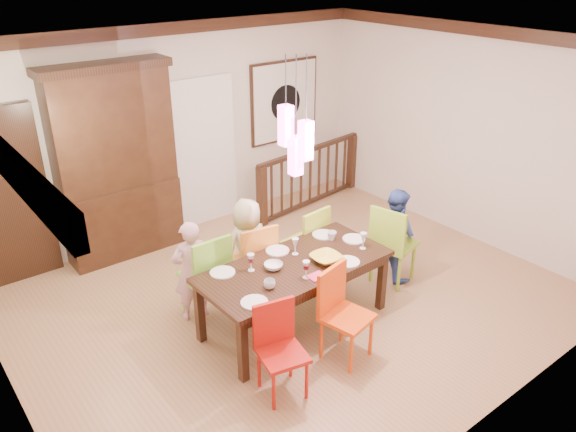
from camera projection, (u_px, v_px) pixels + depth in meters
floor at (292, 299)px, 6.63m from camera, size 6.00×6.00×0.00m
ceiling at (293, 45)px, 5.38m from camera, size 6.00×6.00×0.00m
wall_back at (181, 131)px, 7.78m from camera, size 6.00×0.00×6.00m
wall_right at (464, 134)px, 7.68m from camera, size 0.00×5.00×5.00m
crown_molding at (293, 54)px, 5.41m from camera, size 6.00×5.00×0.16m
panel_door at (3, 202)px, 6.58m from camera, size 1.04×0.07×2.24m
white_doorway at (206, 154)px, 8.12m from camera, size 0.97×0.05×2.22m
painting at (285, 101)px, 8.69m from camera, size 1.25×0.06×1.25m
pendant_cluster at (296, 140)px, 5.29m from camera, size 0.27×0.21×1.14m
dining_table at (295, 271)px, 5.91m from camera, size 2.08×0.97×0.75m
chair_far_left at (204, 269)px, 6.11m from camera, size 0.47×0.47×1.02m
chair_far_mid at (253, 255)px, 6.43m from camera, size 0.51×0.51×0.99m
chair_far_right at (304, 237)px, 6.84m from camera, size 0.48×0.48×0.98m
chair_near_left at (282, 348)px, 5.01m from camera, size 0.48×0.48×0.90m
chair_near_mid at (348, 310)px, 5.46m from camera, size 0.52×0.52×0.97m
chair_end_right at (395, 238)px, 6.76m from camera, size 0.57×0.57×1.03m
china_hutch at (116, 164)px, 7.13m from camera, size 1.61×0.46×2.53m
balustrade at (310, 175)px, 8.86m from camera, size 2.23×0.35×0.96m
person_far_left at (191, 271)px, 6.07m from camera, size 0.46×0.33×1.17m
person_far_mid at (248, 247)px, 6.53m from camera, size 0.59×0.39×1.19m
person_end_right at (395, 234)px, 6.87m from camera, size 0.48×0.60×1.17m
serving_bowl at (326, 258)px, 5.91m from camera, size 0.31×0.31×0.08m
small_bowl at (273, 266)px, 5.78m from camera, size 0.25×0.25×0.06m
cup_left at (270, 284)px, 5.44m from camera, size 0.14×0.14×0.09m
cup_right at (332, 236)px, 6.35m from camera, size 0.13×0.13×0.10m
plate_far_left at (223, 272)px, 5.71m from camera, size 0.26×0.26×0.01m
plate_far_mid at (277, 251)px, 6.12m from camera, size 0.26×0.26×0.01m
plate_far_right at (323, 235)px, 6.47m from camera, size 0.26×0.26×0.01m
plate_near_left at (254, 302)px, 5.23m from camera, size 0.26×0.26×0.01m
plate_near_mid at (348, 262)px, 5.91m from camera, size 0.26×0.26×0.01m
plate_end_right at (354, 239)px, 6.37m from camera, size 0.26×0.26×0.01m
wine_glass_a at (251, 262)px, 5.72m from camera, size 0.08×0.08×0.19m
wine_glass_b at (295, 246)px, 6.03m from camera, size 0.08×0.08×0.19m
wine_glass_c at (306, 270)px, 5.59m from camera, size 0.08×0.08×0.19m
wine_glass_d at (363, 241)px, 6.15m from camera, size 0.08×0.08×0.19m
napkin at (317, 276)px, 5.64m from camera, size 0.18×0.14×0.01m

